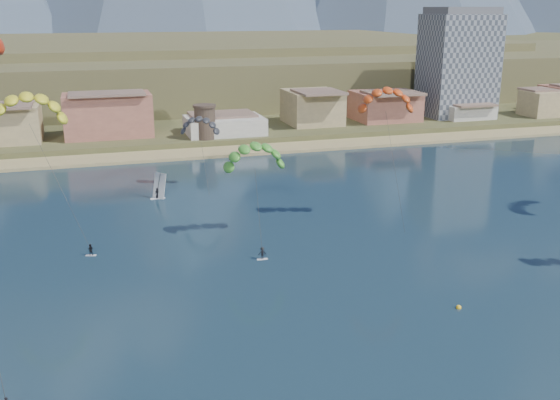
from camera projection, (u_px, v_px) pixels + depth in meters
name	position (u px, v px, depth m)	size (l,w,h in m)	color
beach	(191.00, 153.00, 152.77)	(2200.00, 12.00, 0.90)	tan
land	(110.00, 47.00, 568.79)	(2200.00, 900.00, 4.00)	brown
foothills	(195.00, 68.00, 272.26)	(940.00, 210.00, 18.00)	brown
town	(15.00, 119.00, 154.13)	(400.00, 24.00, 12.00)	beige
apartment_tower	(458.00, 63.00, 191.31)	(20.00, 16.00, 32.00)	gray
watchtower	(205.00, 122.00, 159.70)	(5.82, 5.82, 8.60)	#47382D
kitesurfer_yellow	(27.00, 104.00, 91.69)	(13.73, 13.22, 24.25)	silver
kitesurfer_green	(255.00, 153.00, 94.84)	(9.93, 12.31, 16.66)	silver
distant_kite_dark	(199.00, 122.00, 122.26)	(8.54, 6.88, 15.65)	#262626
distant_kite_orange	(386.00, 96.00, 100.01)	(9.88, 6.82, 23.31)	#262626
windsurfer	(158.00, 191.00, 117.02)	(2.69, 2.92, 4.79)	silver
buoy	(459.00, 307.00, 74.60)	(0.62, 0.62, 0.62)	yellow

